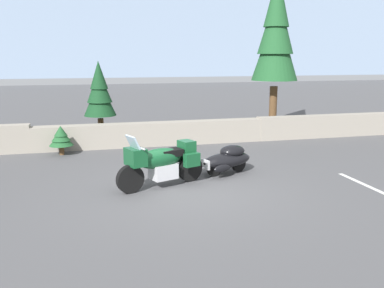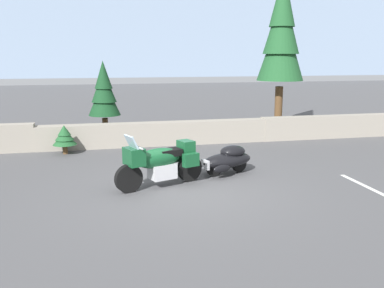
% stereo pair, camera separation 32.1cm
% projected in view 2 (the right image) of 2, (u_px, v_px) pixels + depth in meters
% --- Properties ---
extents(ground_plane, '(80.00, 80.00, 0.00)m').
position_uv_depth(ground_plane, '(185.00, 189.00, 9.85)').
color(ground_plane, '#4C4C4F').
extents(stone_guard_wall, '(24.00, 0.58, 0.92)m').
position_uv_depth(stone_guard_wall, '(155.00, 133.00, 14.68)').
color(stone_guard_wall, gray).
rests_on(stone_guard_wall, ground).
extents(distant_ridgeline, '(240.00, 80.00, 16.00)m').
position_uv_depth(distant_ridgeline, '(104.00, 36.00, 99.11)').
color(distant_ridgeline, '#7F93AD').
rests_on(distant_ridgeline, ground).
extents(touring_motorcycle, '(2.22, 1.21, 1.33)m').
position_uv_depth(touring_motorcycle, '(160.00, 161.00, 9.95)').
color(touring_motorcycle, black).
rests_on(touring_motorcycle, ground).
extents(car_shaped_trailer, '(2.19, 1.18, 0.76)m').
position_uv_depth(car_shaped_trailer, '(228.00, 159.00, 11.07)').
color(car_shaped_trailer, black).
rests_on(car_shaped_trailer, ground).
extents(pine_tree_tall, '(1.89, 1.89, 6.46)m').
position_uv_depth(pine_tree_tall, '(282.00, 32.00, 16.86)').
color(pine_tree_tall, brown).
rests_on(pine_tree_tall, ground).
extents(pine_tree_secondary, '(1.16, 1.16, 2.93)m').
position_uv_depth(pine_tree_secondary, '(104.00, 91.00, 15.24)').
color(pine_tree_secondary, brown).
rests_on(pine_tree_secondary, ground).
extents(pine_sapling_near, '(0.75, 0.75, 0.93)m').
position_uv_depth(pine_sapling_near, '(64.00, 136.00, 13.35)').
color(pine_sapling_near, brown).
rests_on(pine_sapling_near, ground).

